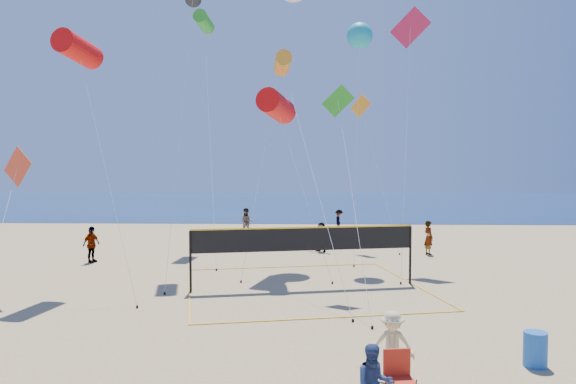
{
  "coord_description": "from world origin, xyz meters",
  "views": [
    {
      "loc": [
        1.87,
        -9.88,
        5.17
      ],
      "look_at": [
        1.44,
        2.0,
        4.55
      ],
      "focal_mm": 35.0,
      "sensor_mm": 36.0,
      "label": 1
    }
  ],
  "objects": [
    {
      "name": "ocean",
      "position": [
        0.0,
        62.0,
        0.01
      ],
      "size": [
        140.0,
        50.0,
        0.03
      ],
      "primitive_type": "cube",
      "color": "navy",
      "rests_on": "ground"
    },
    {
      "name": "bystander_a",
      "position": [
        3.17,
        1.02,
        0.8
      ],
      "size": [
        0.82,
        0.67,
        1.59
      ],
      "primitive_type": "imported",
      "rotation": [
        0.0,
        0.0,
        0.09
      ],
      "color": "navy",
      "rests_on": "ground"
    },
    {
      "name": "bystander_b",
      "position": [
        3.88,
        3.36,
        0.82
      ],
      "size": [
        1.15,
        0.79,
        1.64
      ],
      "primitive_type": "imported",
      "rotation": [
        0.0,
        0.0,
        -0.19
      ],
      "color": "beige",
      "rests_on": "ground"
    },
    {
      "name": "far_person_0",
      "position": [
        -9.35,
        18.55,
        0.94
      ],
      "size": [
        0.85,
        1.19,
        1.88
      ],
      "primitive_type": "imported",
      "rotation": [
        0.0,
        0.0,
        1.18
      ],
      "color": "gray",
      "rests_on": "ground"
    },
    {
      "name": "far_person_1",
      "position": [
        2.63,
        22.54,
        0.85
      ],
      "size": [
        1.55,
        1.39,
        1.71
      ],
      "primitive_type": "imported",
      "rotation": [
        0.0,
        0.0,
        -0.68
      ],
      "color": "gray",
      "rests_on": "ground"
    },
    {
      "name": "far_person_2",
      "position": [
        8.65,
        21.76,
        0.95
      ],
      "size": [
        0.66,
        0.81,
        1.91
      ],
      "primitive_type": "imported",
      "rotation": [
        0.0,
        0.0,
        1.92
      ],
      "color": "gray",
      "rests_on": "ground"
    },
    {
      "name": "far_person_3",
      "position": [
        -2.47,
        29.52,
        0.97
      ],
      "size": [
        0.97,
        0.77,
        1.95
      ],
      "primitive_type": "imported",
      "rotation": [
        0.0,
        0.0,
        0.03
      ],
      "color": "gray",
      "rests_on": "ground"
    },
    {
      "name": "far_person_4",
      "position": [
        4.16,
        31.63,
        0.84
      ],
      "size": [
        0.71,
        1.14,
        1.69
      ],
      "primitive_type": "imported",
      "rotation": [
        0.0,
        0.0,
        1.49
      ],
      "color": "gray",
      "rests_on": "ground"
    },
    {
      "name": "camp_chair",
      "position": [
        3.82,
        2.07,
        0.63
      ],
      "size": [
        0.68,
        0.81,
        1.24
      ],
      "rotation": [
        0.0,
        0.0,
        0.15
      ],
      "color": "red",
      "rests_on": "ground"
    },
    {
      "name": "trash_barrel",
      "position": [
        7.63,
        4.32,
        0.44
      ],
      "size": [
        0.75,
        0.75,
        0.88
      ],
      "primitive_type": "cylinder",
      "rotation": [
        0.0,
        0.0,
        -0.34
      ],
      "color": "blue",
      "rests_on": "ground"
    },
    {
      "name": "volleyball_net",
      "position": [
        1.71,
        13.08,
        1.74
      ],
      "size": [
        11.19,
        11.07,
        2.53
      ],
      "rotation": [
        0.0,
        0.0,
        0.21
      ],
      "color": "black",
      "rests_on": "ground"
    },
    {
      "name": "kite_0",
      "position": [
        -7.73,
        13.4,
        9.88
      ],
      "size": [
        4.27,
        5.14,
        10.55
      ],
      "rotation": [
        0.0,
        0.0,
        -0.17
      ],
      "color": "red",
      "rests_on": "ground"
    },
    {
      "name": "kite_2",
      "position": [
        0.65,
        16.99,
        9.87
      ],
      "size": [
        3.21,
        9.89,
        10.4
      ],
      "rotation": [
        0.0,
        0.0,
        0.11
      ],
      "color": "orange",
      "rests_on": "ground"
    },
    {
      "name": "kite_3",
      "position": [
        -9.35,
        11.25,
        4.77
      ],
      "size": [
        1.97,
        5.45,
        5.81
      ],
      "rotation": [
        0.0,
        0.0,
        -0.27
      ],
      "color": "red",
      "rests_on": "ground"
    },
    {
      "name": "kite_4",
      "position": [
        3.15,
        12.84,
        7.1
      ],
      "size": [
        1.5,
        6.09,
        8.37
      ],
      "rotation": [
        0.0,
        0.0,
        0.13
      ],
      "color": "green",
      "rests_on": "ground"
    },
    {
      "name": "kite_5",
      "position": [
        7.13,
        19.7,
        11.7
      ],
      "size": [
        2.46,
        6.36,
        13.26
      ],
      "rotation": [
        0.0,
        0.0,
        -0.03
      ],
      "color": "#C32048",
      "rests_on": "ground"
    },
    {
      "name": "kite_7",
      "position": [
        4.52,
        19.68,
        11.74
      ],
      "size": [
        1.6,
        2.71,
        12.43
      ],
      "rotation": [
        0.0,
        0.0,
        0.2
      ],
      "color": "#1A9FBA",
      "rests_on": "ground"
    },
    {
      "name": "kite_8",
      "position": [
        -4.68,
        25.52,
        13.97
      ],
      "size": [
        2.73,
        10.12,
        14.56
      ],
      "rotation": [
        0.0,
        0.0,
        -0.08
      ],
      "color": "green",
      "rests_on": "ground"
    },
    {
      "name": "kite_9",
      "position": [
        5.2,
        24.49,
        8.05
      ],
      "size": [
        2.58,
        3.63,
        9.35
      ],
      "rotation": [
        0.0,
        0.0,
        -0.43
      ],
      "color": "orange",
      "rests_on": "ground"
    },
    {
      "name": "kite_10",
      "position": [
        0.33,
        17.48,
        7.9
      ],
      "size": [
        3.57,
        5.21,
        8.68
      ],
      "rotation": [
        0.0,
        0.0,
        -0.26
      ],
      "color": "red",
      "rests_on": "ground"
    }
  ]
}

